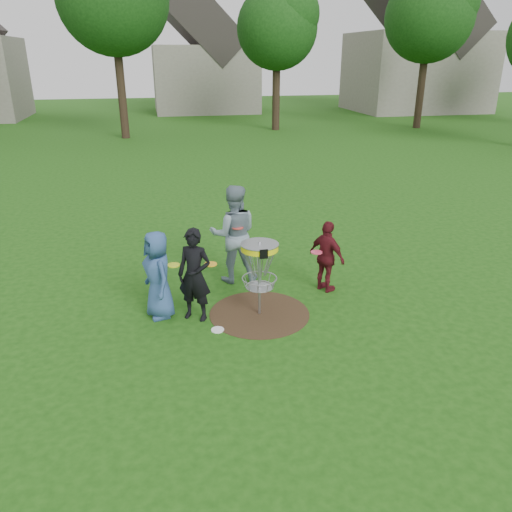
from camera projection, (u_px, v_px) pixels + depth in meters
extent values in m
plane|color=#19470F|center=(259.00, 314.00, 8.97)|extent=(100.00, 100.00, 0.00)
cylinder|color=#47331E|center=(259.00, 313.00, 8.96)|extent=(1.80, 1.80, 0.01)
imported|color=#2F4E81|center=(158.00, 275.00, 8.62)|extent=(0.72, 0.89, 1.58)
imported|color=black|center=(195.00, 275.00, 8.52)|extent=(0.72, 0.64, 1.65)
imported|color=gray|center=(234.00, 234.00, 9.95)|extent=(1.04, 0.85, 2.00)
imported|color=#5A141C|center=(327.00, 257.00, 9.60)|extent=(0.71, 0.90, 1.42)
cylinder|color=white|center=(218.00, 330.00, 8.42)|extent=(0.22, 0.22, 0.02)
cylinder|color=#9EA0A5|center=(260.00, 279.00, 8.71)|extent=(0.05, 0.05, 1.38)
cylinder|color=yellow|center=(260.00, 247.00, 8.49)|extent=(0.64, 0.64, 0.10)
cylinder|color=#9EA0A5|center=(260.00, 244.00, 8.47)|extent=(0.66, 0.66, 0.01)
cube|color=black|center=(264.00, 254.00, 8.19)|extent=(0.14, 0.02, 0.16)
torus|color=#9EA0A5|center=(260.00, 278.00, 8.70)|extent=(0.62, 0.62, 0.02)
torus|color=#9EA0A5|center=(259.00, 286.00, 8.76)|extent=(0.50, 0.50, 0.02)
cylinder|color=#9EA0A5|center=(259.00, 287.00, 8.77)|extent=(0.44, 0.44, 0.01)
cylinder|color=#DCEB1A|center=(174.00, 265.00, 8.56)|extent=(0.22, 0.22, 0.02)
cylinder|color=#FBAB15|center=(211.00, 264.00, 8.48)|extent=(0.22, 0.22, 0.02)
cylinder|color=#DC413A|center=(238.00, 228.00, 9.62)|extent=(0.22, 0.22, 0.02)
cylinder|color=#F94164|center=(317.00, 252.00, 9.38)|extent=(0.22, 0.22, 0.02)
cylinder|color=#38281C|center=(122.00, 95.00, 27.04)|extent=(0.46, 0.46, 4.62)
cylinder|color=#38281C|center=(276.00, 98.00, 30.27)|extent=(0.46, 0.46, 3.78)
sphere|color=#164211|center=(277.00, 28.00, 28.82)|extent=(4.68, 4.68, 4.68)
cylinder|color=#38281C|center=(420.00, 93.00, 31.00)|extent=(0.46, 0.46, 4.20)
sphere|color=#164211|center=(429.00, 17.00, 29.38)|extent=(5.20, 5.20, 5.20)
cube|color=gray|center=(204.00, 79.00, 40.36)|extent=(8.00, 7.00, 5.00)
cube|color=#2D2826|center=(202.00, 26.00, 38.88)|extent=(6.11, 7.14, 6.11)
cube|color=gray|center=(416.00, 72.00, 40.68)|extent=(10.00, 8.00, 6.00)
cube|color=#2D2826|center=(423.00, 7.00, 38.88)|extent=(7.64, 8.16, 7.64)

